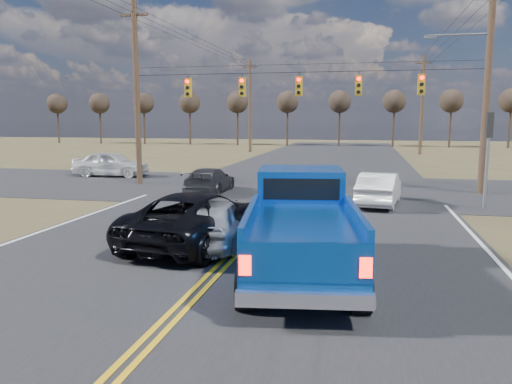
% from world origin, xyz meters
% --- Properties ---
extents(ground, '(160.00, 160.00, 0.00)m').
position_xyz_m(ground, '(0.00, 0.00, 0.00)').
color(ground, brown).
rests_on(ground, ground).
extents(road_main, '(14.00, 120.00, 0.02)m').
position_xyz_m(road_main, '(0.00, 10.00, 0.00)').
color(road_main, '#28282B').
rests_on(road_main, ground).
extents(road_cross, '(120.00, 12.00, 0.02)m').
position_xyz_m(road_cross, '(0.00, 18.00, 0.00)').
color(road_cross, '#28282B').
rests_on(road_cross, ground).
extents(signal_gantry, '(19.60, 4.83, 10.00)m').
position_xyz_m(signal_gantry, '(0.50, 17.79, 5.06)').
color(signal_gantry, '#473323').
rests_on(signal_gantry, ground).
extents(utility_poles, '(19.60, 58.32, 10.00)m').
position_xyz_m(utility_poles, '(0.00, 17.00, 5.23)').
color(utility_poles, '#473323').
rests_on(utility_poles, ground).
extents(treeline, '(87.00, 117.80, 7.40)m').
position_xyz_m(treeline, '(0.00, 26.96, 5.70)').
color(treeline, '#33261C').
rests_on(treeline, ground).
extents(pickup_truck, '(3.24, 6.60, 2.38)m').
position_xyz_m(pickup_truck, '(1.99, 3.38, 1.15)').
color(pickup_truck, black).
rests_on(pickup_truck, ground).
extents(silver_suv, '(2.07, 4.32, 1.42)m').
position_xyz_m(silver_suv, '(-0.80, 5.51, 0.71)').
color(silver_suv, '#B4B5BD').
rests_on(silver_suv, ground).
extents(black_suv, '(3.43, 5.96, 1.56)m').
position_xyz_m(black_suv, '(-1.29, 5.58, 0.78)').
color(black_suv, black).
rests_on(black_suv, ground).
extents(white_car_queue, '(2.08, 4.45, 1.41)m').
position_xyz_m(white_car_queue, '(4.04, 13.59, 0.71)').
color(white_car_queue, silver).
rests_on(white_car_queue, ground).
extents(dgrey_car_queue, '(1.83, 4.34, 1.25)m').
position_xyz_m(dgrey_car_queue, '(-4.09, 15.50, 0.62)').
color(dgrey_car_queue, '#2E2F33').
rests_on(dgrey_car_queue, ground).
extents(cross_car_west, '(2.16, 4.84, 1.61)m').
position_xyz_m(cross_car_west, '(-12.31, 20.89, 0.81)').
color(cross_car_west, white).
rests_on(cross_car_west, ground).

